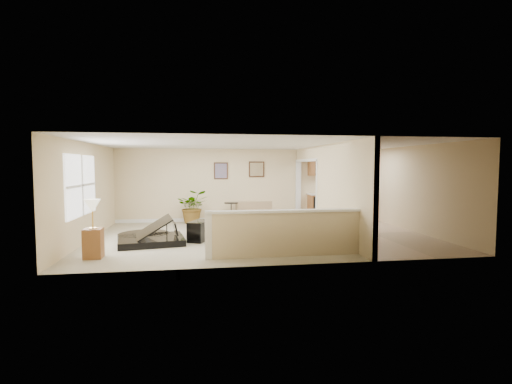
{
  "coord_description": "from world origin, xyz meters",
  "views": [
    {
      "loc": [
        -1.64,
        -9.88,
        1.91
      ],
      "look_at": [
        -0.11,
        0.4,
        1.18
      ],
      "focal_mm": 26.0,
      "sensor_mm": 36.0,
      "label": 1
    }
  ],
  "objects": [
    {
      "name": "accent_table",
      "position": [
        -0.63,
        2.58,
        0.44
      ],
      "size": [
        0.47,
        0.47,
        0.68
      ],
      "color": "black",
      "rests_on": "floor"
    },
    {
      "name": "palm_plant",
      "position": [
        -1.91,
        2.65,
        0.55
      ],
      "size": [
        1.03,
        0.9,
        1.12
      ],
      "color": "black",
      "rests_on": "floor"
    },
    {
      "name": "left_wall",
      "position": [
        -4.5,
        0.0,
        1.25
      ],
      "size": [
        0.04,
        6.0,
        2.5
      ],
      "primitive_type": "cube",
      "color": "beige",
      "rests_on": "floor"
    },
    {
      "name": "front_wall",
      "position": [
        0.0,
        -3.0,
        1.25
      ],
      "size": [
        9.0,
        0.04,
        2.5
      ],
      "primitive_type": "cube",
      "color": "beige",
      "rests_on": "floor"
    },
    {
      "name": "interior_partition",
      "position": [
        1.8,
        0.25,
        1.22
      ],
      "size": [
        0.18,
        5.99,
        2.5
      ],
      "color": "beige",
      "rests_on": "floor"
    },
    {
      "name": "kitchen_vinyl",
      "position": [
        3.15,
        0.0,
        0.0
      ],
      "size": [
        2.7,
        6.0,
        0.01
      ],
      "primitive_type": "cube",
      "color": "tan",
      "rests_on": "floor"
    },
    {
      "name": "ceiling",
      "position": [
        0.0,
        0.0,
        2.5
      ],
      "size": [
        9.0,
        6.0,
        0.04
      ],
      "primitive_type": "cube",
      "color": "silver",
      "rests_on": "back_wall"
    },
    {
      "name": "wall_mirror",
      "position": [
        0.3,
        2.97,
        1.8
      ],
      "size": [
        0.55,
        0.04,
        0.55
      ],
      "color": "#3D2516",
      "rests_on": "back_wall"
    },
    {
      "name": "lamp_stand",
      "position": [
        -3.87,
        -1.86,
        0.52
      ],
      "size": [
        0.37,
        0.37,
        1.23
      ],
      "color": "brown",
      "rests_on": "floor"
    },
    {
      "name": "pony_half_wall",
      "position": [
        0.08,
        -2.3,
        0.52
      ],
      "size": [
        3.42,
        0.22,
        1.0
      ],
      "color": "beige",
      "rests_on": "floor"
    },
    {
      "name": "piano",
      "position": [
        -2.91,
        -0.39,
        0.61
      ],
      "size": [
        1.99,
        2.02,
        1.46
      ],
      "rotation": [
        0.0,
        0.0,
        0.17
      ],
      "color": "black",
      "rests_on": "floor"
    },
    {
      "name": "small_plant",
      "position": [
        1.12,
        2.04,
        0.2
      ],
      "size": [
        0.32,
        0.32,
        0.47
      ],
      "color": "black",
      "rests_on": "floor"
    },
    {
      "name": "back_wall",
      "position": [
        0.0,
        3.0,
        1.25
      ],
      "size": [
        9.0,
        0.04,
        2.5
      ],
      "primitive_type": "cube",
      "color": "beige",
      "rests_on": "floor"
    },
    {
      "name": "kitchen_cabinets",
      "position": [
        3.19,
        2.73,
        0.87
      ],
      "size": [
        2.36,
        0.65,
        2.33
      ],
      "color": "brown",
      "rests_on": "floor"
    },
    {
      "name": "floor",
      "position": [
        0.0,
        0.0,
        0.0
      ],
      "size": [
        9.0,
        9.0,
        0.0
      ],
      "primitive_type": "plane",
      "color": "#B4AD8C",
      "rests_on": "ground"
    },
    {
      "name": "wall_art_left",
      "position": [
        -0.95,
        2.97,
        1.75
      ],
      "size": [
        0.48,
        0.04,
        0.58
      ],
      "color": "#3D2516",
      "rests_on": "back_wall"
    },
    {
      "name": "loveseat",
      "position": [
        0.39,
        2.7,
        0.34
      ],
      "size": [
        1.74,
        1.22,
        0.88
      ],
      "rotation": [
        0.0,
        0.0,
        0.24
      ],
      "color": "tan",
      "rests_on": "floor"
    },
    {
      "name": "piano_bench",
      "position": [
        -1.68,
        -0.36,
        0.25
      ],
      "size": [
        0.66,
        0.85,
        0.51
      ],
      "primitive_type": "cube",
      "rotation": [
        0.0,
        0.0,
        -0.42
      ],
      "color": "black",
      "rests_on": "floor"
    },
    {
      "name": "right_wall",
      "position": [
        4.5,
        0.0,
        1.25
      ],
      "size": [
        0.04,
        6.0,
        2.5
      ],
      "primitive_type": "cube",
      "color": "beige",
      "rests_on": "floor"
    },
    {
      "name": "left_window",
      "position": [
        -4.49,
        -0.5,
        1.45
      ],
      "size": [
        0.05,
        2.15,
        1.45
      ],
      "primitive_type": "cube",
      "color": "white",
      "rests_on": "left_wall"
    }
  ]
}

